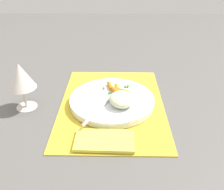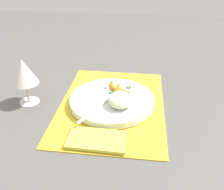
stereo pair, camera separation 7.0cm
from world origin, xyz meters
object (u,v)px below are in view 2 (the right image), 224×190
Objects in this scene: fork at (105,102)px; wine_glass at (24,73)px; rice_mound at (121,100)px; carrot_portion at (118,90)px; napkin at (97,140)px; plate at (112,100)px.

wine_glass reaches higher than fork.
wine_glass is at bearing 86.40° from rice_mound.
wine_glass is (-0.05, 0.28, 0.07)m from carrot_portion.
rice_mound is 0.07m from carrot_portion.
rice_mound reaches higher than fork.
fork is 0.15m from napkin.
napkin is (-0.21, 0.03, -0.02)m from carrot_portion.
carrot_portion is 0.22m from napkin.
napkin is (-0.14, 0.05, -0.03)m from rice_mound.
rice_mound is 0.30m from wine_glass.
rice_mound is 0.85× the size of carrot_portion.
plate reaches higher than napkin.
plate is 0.28m from wine_glass.
fork is 1.27× the size of napkin.
rice_mound is 0.15m from napkin.
carrot_portion is (0.07, 0.01, -0.01)m from rice_mound.
plate is 3.17× the size of rice_mound.
wine_glass reaches higher than rice_mound.
fork is at bearing 152.60° from plate.
fork is (0.00, 0.05, -0.01)m from rice_mound.
fork is at bearing 84.25° from rice_mound.
fork reaches higher than napkin.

